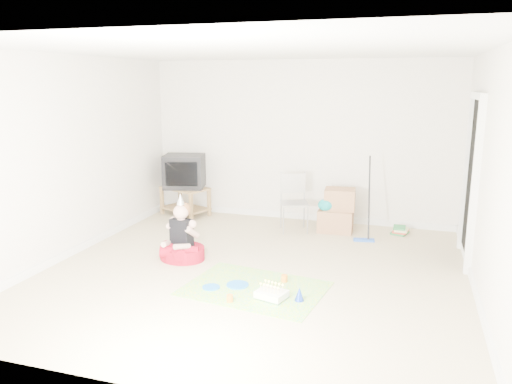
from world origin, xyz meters
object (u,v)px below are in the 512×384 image
(folding_chair, at_px, (294,203))
(birthday_cake, at_px, (272,295))
(cardboard_boxes, at_px, (337,211))
(crt_tv, at_px, (184,171))
(seated_woman, at_px, (182,245))
(tv_stand, at_px, (185,199))

(folding_chair, bearing_deg, birthday_cake, -82.34)
(cardboard_boxes, bearing_deg, folding_chair, -163.71)
(folding_chair, bearing_deg, crt_tv, 169.81)
(crt_tv, bearing_deg, birthday_cake, -65.21)
(folding_chair, height_order, seated_woman, folding_chair)
(seated_woman, height_order, birthday_cake, seated_woman)
(tv_stand, xyz_separation_m, seated_woman, (0.90, -2.01, -0.09))
(crt_tv, xyz_separation_m, cardboard_boxes, (2.63, -0.18, -0.45))
(tv_stand, relative_size, birthday_cake, 2.53)
(crt_tv, height_order, folding_chair, crt_tv)
(tv_stand, relative_size, seated_woman, 1.03)
(tv_stand, distance_m, cardboard_boxes, 2.63)
(tv_stand, bearing_deg, folding_chair, -10.19)
(tv_stand, height_order, cardboard_boxes, cardboard_boxes)
(cardboard_boxes, xyz_separation_m, seated_woman, (-1.73, -1.83, -0.13))
(folding_chair, relative_size, birthday_cake, 2.52)
(birthday_cake, bearing_deg, crt_tv, 129.47)
(cardboard_boxes, distance_m, birthday_cake, 2.69)
(crt_tv, height_order, cardboard_boxes, crt_tv)
(tv_stand, bearing_deg, seated_woman, -65.92)
(tv_stand, xyz_separation_m, crt_tv, (0.00, 0.00, 0.48))
(tv_stand, xyz_separation_m, folding_chair, (2.00, -0.36, 0.15))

